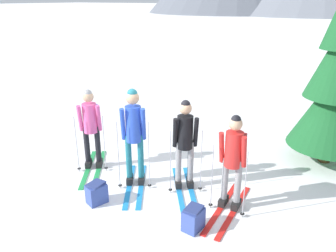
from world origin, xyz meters
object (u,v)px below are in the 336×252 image
at_px(skier_in_black, 185,142).
at_px(skier_in_red, 233,158).
at_px(backpack_on_snow_beside, 193,218).
at_px(skier_in_pink, 91,125).
at_px(backpack_on_snow_front, 97,193).
at_px(skier_in_blue, 134,133).

height_order(skier_in_black, skier_in_red, skier_in_black).
distance_m(skier_in_black, skier_in_red, 0.96).
bearing_deg(backpack_on_snow_beside, skier_in_pink, 164.27).
bearing_deg(skier_in_red, backpack_on_snow_front, -152.22).
distance_m(skier_in_pink, skier_in_black, 2.01).
xyz_separation_m(skier_in_pink, skier_in_black, (1.99, 0.24, -0.01)).
distance_m(skier_in_black, backpack_on_snow_beside, 1.41).
xyz_separation_m(backpack_on_snow_front, backpack_on_snow_beside, (1.73, 0.21, 0.00)).
bearing_deg(skier_in_black, skier_in_red, -9.03).
relative_size(skier_in_black, backpack_on_snow_front, 4.38).
bearing_deg(skier_in_pink, skier_in_black, 6.83).
relative_size(skier_in_pink, skier_in_red, 1.00).
xyz_separation_m(skier_in_red, backpack_on_snow_front, (-1.99, -1.05, -0.72)).
bearing_deg(skier_in_pink, skier_in_red, 1.71).
height_order(skier_in_pink, backpack_on_snow_beside, skier_in_pink).
bearing_deg(skier_in_red, skier_in_pink, -178.29).
relative_size(skier_in_pink, backpack_on_snow_beside, 4.34).
xyz_separation_m(skier_in_blue, skier_in_black, (0.85, 0.35, -0.12)).
relative_size(skier_in_blue, backpack_on_snow_beside, 4.84).
bearing_deg(skier_in_blue, skier_in_pink, 174.21).
xyz_separation_m(skier_in_pink, skier_in_blue, (1.14, -0.12, 0.11)).
bearing_deg(skier_in_pink, backpack_on_snow_beside, -15.73).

